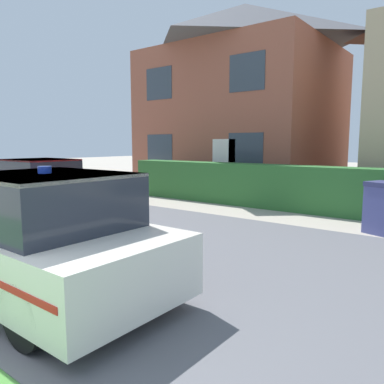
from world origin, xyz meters
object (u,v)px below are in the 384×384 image
Objects in this scene: house_left at (243,95)px; wheelie_bin at (382,208)px; police_car at (38,237)px; neighbour_car_near at (42,186)px.

house_left reaches higher than wheelie_bin.
neighbour_car_near is at bearing -30.97° from police_car.
house_left is (1.21, 9.33, 3.38)m from neighbour_car_near.
wheelie_bin is at bearing 20.70° from neighbour_car_near.
house_left is at bearing -71.03° from police_car.
neighbour_car_near reaches higher than wheelie_bin.
neighbour_car_near is at bearing -137.98° from wheelie_bin.
police_car is 6.47m from neighbour_car_near.
police_car is at bearing -29.79° from neighbour_car_near.
neighbour_car_near is (-5.54, 3.34, -0.03)m from police_car.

